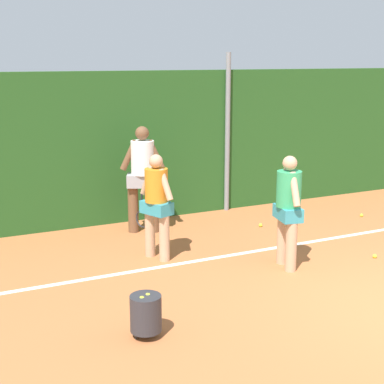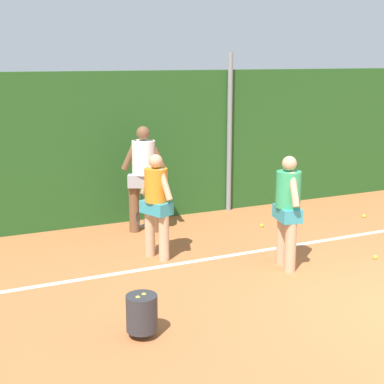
% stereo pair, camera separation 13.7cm
% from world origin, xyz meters
% --- Properties ---
extents(ground_plane, '(31.56, 31.56, 0.00)m').
position_xyz_m(ground_plane, '(0.00, 1.66, 0.00)').
color(ground_plane, '#B76638').
extents(hedge_fence_backdrop, '(20.52, 0.25, 2.86)m').
position_xyz_m(hedge_fence_backdrop, '(0.00, 5.65, 1.43)').
color(hedge_fence_backdrop, '#23511E').
rests_on(hedge_fence_backdrop, ground_plane).
extents(fence_post_center, '(0.10, 0.10, 3.21)m').
position_xyz_m(fence_post_center, '(0.00, 5.48, 1.60)').
color(fence_post_center, gray).
rests_on(fence_post_center, ground_plane).
extents(court_baseline_paint, '(14.99, 0.10, 0.01)m').
position_xyz_m(court_baseline_paint, '(0.00, 2.96, 0.00)').
color(court_baseline_paint, white).
rests_on(court_baseline_paint, ground_plane).
extents(player_foreground_near, '(0.39, 0.71, 1.71)m').
position_xyz_m(player_foreground_near, '(-0.81, 2.15, 0.96)').
color(player_foreground_near, tan).
rests_on(player_foreground_near, ground_plane).
extents(player_midcourt, '(0.44, 0.72, 1.67)m').
position_xyz_m(player_midcourt, '(-2.43, 3.36, 0.93)').
color(player_midcourt, tan).
rests_on(player_midcourt, ground_plane).
extents(player_backcourt_far, '(0.76, 0.53, 1.93)m').
position_xyz_m(player_backcourt_far, '(-2.11, 4.78, 1.08)').
color(player_backcourt_far, brown).
rests_on(player_backcourt_far, ground_plane).
extents(ball_hopper, '(0.36, 0.36, 0.51)m').
position_xyz_m(ball_hopper, '(-3.54, 0.98, 0.29)').
color(ball_hopper, '#2D2D33').
rests_on(ball_hopper, ground_plane).
extents(tennis_ball_1, '(0.07, 0.07, 0.07)m').
position_xyz_m(tennis_ball_1, '(2.17, 3.83, 0.03)').
color(tennis_ball_1, '#CCDB33').
rests_on(tennis_ball_1, ground_plane).
extents(tennis_ball_4, '(0.07, 0.07, 0.07)m').
position_xyz_m(tennis_ball_4, '(0.69, 1.86, 0.03)').
color(tennis_ball_4, '#CCDB33').
rests_on(tennis_ball_4, ground_plane).
extents(tennis_ball_6, '(0.07, 0.07, 0.07)m').
position_xyz_m(tennis_ball_6, '(-0.02, 4.11, 0.03)').
color(tennis_ball_6, '#CCDB33').
rests_on(tennis_ball_6, ground_plane).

